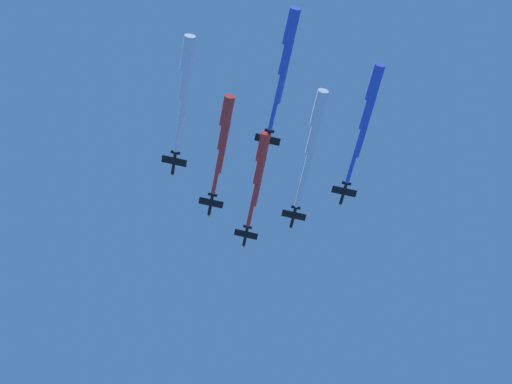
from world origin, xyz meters
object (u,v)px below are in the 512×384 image
jet_lead (259,171)px  jet_port_outer (285,58)px  jet_port_mid (185,83)px  jet_starboard_mid (367,113)px  jet_port_inner (223,136)px  jet_starboard_inner (313,138)px

jet_lead → jet_port_outer: bearing=82.7°
jet_port_mid → jet_starboard_mid: size_ratio=0.95×
jet_port_inner → jet_starboard_mid: jet_port_inner is taller
jet_starboard_inner → jet_port_mid: jet_port_mid is taller
jet_lead → jet_starboard_inner: bearing=122.3°
jet_port_outer → jet_starboard_mid: bearing=-165.1°
jet_lead → jet_port_mid: jet_lead is taller
jet_starboard_inner → jet_port_outer: jet_port_outer is taller
jet_lead → jet_port_mid: (32.32, 23.65, -1.29)m
jet_starboard_mid → jet_starboard_inner: bearing=-47.5°
jet_starboard_inner → jet_port_outer: size_ratio=1.06×
jet_port_mid → jet_port_outer: size_ratio=0.98×
jet_starboard_inner → jet_port_outer: 28.07m
jet_port_outer → jet_port_mid: bearing=-32.5°
jet_starboard_inner → jet_port_mid: size_ratio=1.07×
jet_port_outer → jet_lead: bearing=-97.3°
jet_port_inner → jet_starboard_inner: bearing=163.1°
jet_lead → jet_starboard_mid: bearing=127.0°
jet_port_inner → jet_port_outer: bearing=108.9°
jet_port_inner → jet_lead: bearing=-146.2°
jet_port_mid → jet_starboard_mid: 57.91m
jet_starboard_inner → jet_port_mid: (44.25, 4.79, 1.29)m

